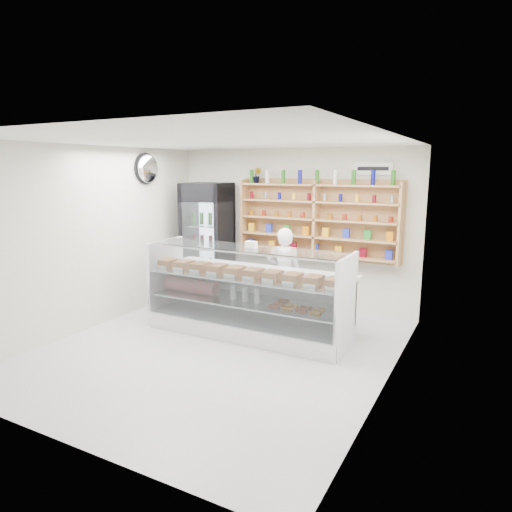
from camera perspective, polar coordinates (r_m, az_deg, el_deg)
The scene contains 8 objects.
room at distance 6.04m, azimuth -4.86°, elevation 0.81°, with size 5.00×5.00×5.00m.
display_counter at distance 6.87m, azimuth -1.08°, elevation -6.83°, with size 3.06×0.92×1.33m.
shop_worker at distance 7.42m, azimuth 3.54°, elevation -2.28°, with size 0.56×0.37×1.53m, color white.
drinks_cooler at distance 8.56m, azimuth -6.06°, elevation 1.74°, with size 0.88×0.86×2.19m.
wall_shelving at distance 7.87m, azimuth 7.52°, elevation 4.53°, with size 2.84×0.28×1.33m.
potted_plant at distance 8.29m, azimuth 0.15°, elevation 10.06°, with size 0.15×0.12×0.27m, color #1E6626.
security_mirror at distance 8.22m, azimuth -13.35°, elevation 10.58°, with size 0.15×0.50×0.50m, color silver.
wall_sign at distance 7.68m, azimuth 14.44°, elevation 10.53°, with size 0.62×0.03×0.20m, color white.
Camera 1 is at (3.23, -4.99, 2.45)m, focal length 32.00 mm.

